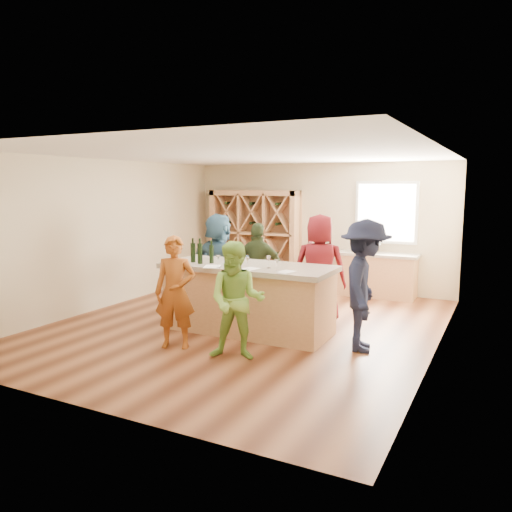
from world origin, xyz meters
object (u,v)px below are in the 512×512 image
at_px(person_server, 365,286).
at_px(person_far_left, 219,261).
at_px(tasting_counter_base, 248,301).
at_px(person_near_left, 175,292).
at_px(wine_bottle_b, 200,254).
at_px(sink, 368,248).
at_px(wine_bottle_c, 211,254).
at_px(person_far_mid, 258,269).
at_px(wine_rack, 255,238).
at_px(wine_bottle_a, 193,253).
at_px(person_near_right, 237,301).
at_px(wine_bottle_e, 230,256).
at_px(person_far_right, 319,269).

height_order(person_server, person_far_left, person_server).
height_order(tasting_counter_base, person_near_left, person_near_left).
relative_size(wine_bottle_b, person_near_left, 0.20).
relative_size(person_server, person_far_left, 1.03).
distance_m(sink, wine_bottle_c, 3.94).
xyz_separation_m(person_server, person_far_mid, (-2.19, 1.04, -0.10)).
relative_size(sink, wine_bottle_b, 1.67).
bearing_deg(person_near_left, person_far_mid, 61.16).
height_order(wine_bottle_b, wine_bottle_c, wine_bottle_b).
height_order(wine_rack, person_far_left, wine_rack).
relative_size(sink, tasting_counter_base, 0.21).
xyz_separation_m(wine_bottle_c, person_far_left, (-0.62, 1.24, -0.32)).
height_order(wine_bottle_c, person_far_left, person_far_left).
xyz_separation_m(wine_bottle_a, person_server, (2.78, 0.12, -0.31)).
bearing_deg(wine_bottle_a, person_near_right, -36.10).
relative_size(wine_rack, wine_bottle_c, 7.58).
xyz_separation_m(wine_bottle_c, person_near_right, (1.05, -1.05, -0.43)).
xyz_separation_m(person_near_left, person_far_left, (-0.65, 2.27, 0.09)).
bearing_deg(tasting_counter_base, wine_bottle_b, -159.43).
distance_m(person_near_left, person_near_right, 1.02).
relative_size(sink, person_near_right, 0.34).
xyz_separation_m(wine_bottle_a, wine_bottle_e, (0.68, 0.01, -0.01)).
relative_size(person_near_left, person_far_right, 0.87).
relative_size(person_near_left, person_near_right, 1.02).
relative_size(wine_bottle_e, person_far_left, 0.16).
relative_size(wine_rack, person_server, 1.19).
bearing_deg(person_near_right, wine_bottle_c, 116.66).
bearing_deg(person_server, person_far_left, 56.92).
bearing_deg(wine_rack, person_far_mid, -61.56).
distance_m(wine_bottle_b, person_near_left, 1.01).
height_order(wine_bottle_c, person_far_mid, person_far_mid).
xyz_separation_m(tasting_counter_base, wine_bottle_b, (-0.72, -0.27, 0.74)).
xyz_separation_m(wine_rack, tasting_counter_base, (1.70, -3.53, -0.60)).
xyz_separation_m(person_far_right, person_far_left, (-2.03, 0.11, -0.02)).
xyz_separation_m(sink, person_far_left, (-2.21, -2.36, -0.11)).
bearing_deg(wine_bottle_c, wine_rack, 106.79).
height_order(wine_bottle_a, person_far_left, person_far_left).
height_order(wine_bottle_e, person_server, person_server).
xyz_separation_m(sink, wine_bottle_b, (-1.72, -3.73, 0.23)).
relative_size(wine_bottle_b, person_near_right, 0.20).
height_order(tasting_counter_base, person_near_right, person_near_right).
bearing_deg(person_far_mid, wine_bottle_c, 63.85).
height_order(tasting_counter_base, wine_bottle_e, wine_bottle_e).
bearing_deg(wine_rack, tasting_counter_base, -64.38).
relative_size(wine_bottle_b, person_far_left, 0.18).
bearing_deg(person_far_right, wine_bottle_b, 24.68).
bearing_deg(person_near_right, wine_bottle_b, 123.83).
bearing_deg(person_near_left, person_server, 2.01).
xyz_separation_m(wine_bottle_c, person_near_left, (0.03, -1.03, -0.42)).
xyz_separation_m(sink, person_near_right, (-0.55, -4.65, -0.22)).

